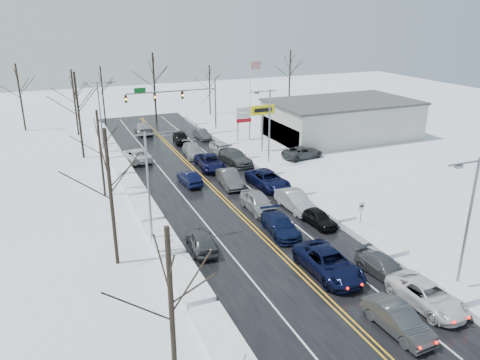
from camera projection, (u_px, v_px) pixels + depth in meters
name	position (u px, v px, depth m)	size (l,w,h in m)	color
ground	(234.00, 208.00, 43.23)	(160.00, 160.00, 0.00)	white
road_surface	(226.00, 201.00, 44.96)	(14.00, 84.00, 0.01)	black
snow_bank_left	(147.00, 213.00, 42.18)	(1.93, 72.00, 0.55)	white
snow_bank_right	(295.00, 190.00, 47.74)	(1.93, 72.00, 0.55)	white
traffic_signal_mast	(182.00, 98.00, 66.87)	(13.28, 0.39, 8.00)	slate
tires_plus_sign	(263.00, 113.00, 59.22)	(3.20, 0.34, 6.00)	slate
used_vehicles_sign	(244.00, 117.00, 64.99)	(2.20, 0.22, 4.65)	slate
speed_limit_sign	(361.00, 210.00, 38.73)	(0.55, 0.09, 2.35)	slate
flagpole	(251.00, 88.00, 72.74)	(1.87, 1.20, 10.00)	silver
dealership_building	(342.00, 119.00, 66.68)	(20.40, 12.40, 5.30)	#B8B8B3
streetlight_se	(467.00, 215.00, 28.86)	(3.20, 0.25, 9.00)	slate
streetlight_ne	(268.00, 122.00, 53.11)	(3.20, 0.25, 9.00)	slate
streetlight_sw	(151.00, 180.00, 34.92)	(3.20, 0.25, 9.00)	slate
streetlight_nw	(101.00, 110.00, 59.18)	(3.20, 0.25, 9.00)	slate
tree_left_a	(170.00, 285.00, 19.74)	(3.60, 3.60, 9.00)	#2D231C
tree_left_b	(109.00, 172.00, 31.45)	(4.00, 4.00, 10.00)	#2D231C
tree_left_c	(99.00, 137.00, 44.30)	(3.40, 3.40, 8.50)	#2D231C
tree_left_d	(77.00, 99.00, 55.70)	(4.20, 4.20, 10.50)	#2D231C
tree_left_e	(73.00, 90.00, 66.48)	(3.80, 3.80, 9.50)	#2D231C
tree_far_a	(18.00, 84.00, 68.93)	(4.00, 4.00, 10.00)	#2D231C
tree_far_b	(102.00, 84.00, 74.41)	(3.60, 3.60, 9.00)	#2D231C
tree_far_c	(154.00, 74.00, 75.13)	(4.40, 4.40, 11.00)	#2D231C
tree_far_d	(209.00, 80.00, 80.67)	(3.40, 3.40, 8.50)	#2D231C
tree_far_e	(290.00, 67.00, 86.48)	(4.20, 4.20, 10.50)	#2D231C
queued_car_1	(396.00, 331.00, 26.67)	(1.61, 4.62, 1.52)	#3A3C3E
queued_car_2	(328.00, 273.00, 32.48)	(2.80, 6.08, 1.69)	black
queued_car_3	(280.00, 233.00, 38.32)	(2.09, 5.14, 1.49)	black
queued_car_4	(258.00, 211.00, 42.67)	(2.03, 5.04, 1.72)	gray
queued_car_5	(230.00, 186.00, 48.76)	(1.74, 4.98, 1.64)	#424547
queued_car_6	(210.00, 169.00, 54.07)	(2.65, 5.74, 1.60)	black
queued_car_7	(193.00, 156.00, 58.84)	(2.16, 5.30, 1.54)	gray
queued_car_8	(181.00, 143.00, 64.70)	(1.87, 4.64, 1.58)	black
queued_car_10	(425.00, 305.00, 28.95)	(2.46, 5.33, 1.48)	white
queued_car_11	(383.00, 276.00, 32.23)	(1.87, 4.61, 1.34)	#45484B
queued_car_12	(318.00, 225.00, 39.88)	(1.62, 4.02, 1.37)	black
queued_car_13	(295.00, 209.00, 43.01)	(1.77, 5.08, 1.67)	#AAADB2
queued_car_14	(268.00, 187.00, 48.40)	(2.76, 5.99, 1.66)	black
queued_car_15	(235.00, 164.00, 55.84)	(2.30, 5.65, 1.64)	#3D4042
queued_car_16	(222.00, 155.00, 59.19)	(1.96, 4.87, 1.66)	silver
queued_car_17	(202.00, 139.00, 66.70)	(1.41, 4.04, 1.33)	#3A3D3F
oncoming_car_0	(190.00, 184.00, 49.16)	(1.51, 4.32, 1.42)	black
oncoming_car_1	(137.00, 161.00, 56.84)	(2.57, 5.58, 1.55)	white
oncoming_car_2	(144.00, 133.00, 69.63)	(2.31, 5.68, 1.65)	#9C9FA4
oncoming_car_3	(202.00, 250.00, 35.73)	(1.83, 4.54, 1.55)	#3E4043
parked_car_0	(302.00, 158.00, 58.01)	(2.44, 5.29, 1.47)	#393B3E
parked_car_1	(303.00, 145.00, 63.83)	(1.88, 4.63, 1.34)	#3B3D3F
parked_car_2	(277.00, 139.00, 66.72)	(1.79, 4.45, 1.52)	silver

